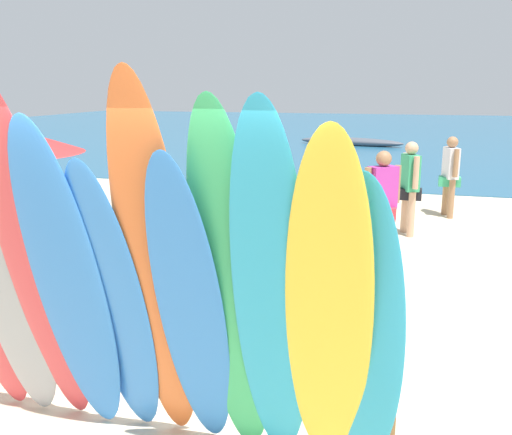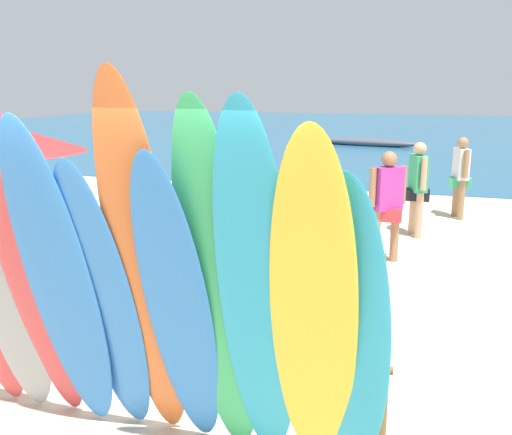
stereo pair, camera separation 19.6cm
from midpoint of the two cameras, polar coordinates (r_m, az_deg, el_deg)
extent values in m
plane|color=beige|center=(18.17, 11.74, 4.49)|extent=(60.00, 60.00, 0.00)
cube|color=#235B7F|center=(34.58, 14.65, 8.32)|extent=(60.00, 40.00, 0.02)
cylinder|color=brown|center=(5.65, -21.87, -12.10)|extent=(0.07, 0.07, 0.62)
cylinder|color=brown|center=(4.53, 13.78, -18.05)|extent=(0.07, 0.07, 0.62)
cylinder|color=brown|center=(4.72, -6.42, -12.11)|extent=(3.35, 0.06, 0.06)
ellipsoid|color=#D13D42|center=(4.37, -20.43, -4.58)|extent=(0.52, 0.86, 2.72)
ellipsoid|color=#337AD1|center=(4.25, -17.64, -6.58)|extent=(0.61, 0.80, 2.48)
ellipsoid|color=#337AD1|center=(4.19, -13.47, -8.59)|extent=(0.56, 0.75, 2.21)
ellipsoid|color=orange|center=(3.90, -9.58, -5.73)|extent=(0.55, 0.89, 2.76)
ellipsoid|color=#337AD1|center=(3.88, -6.23, -9.49)|extent=(0.49, 0.81, 2.29)
ellipsoid|color=#38B266|center=(3.72, -2.24, -7.78)|extent=(0.54, 0.78, 2.60)
ellipsoid|color=#289EC6|center=(3.59, 1.74, -8.61)|extent=(0.52, 0.88, 2.60)
ellipsoid|color=yellow|center=(3.56, 7.40, -10.10)|extent=(0.60, 0.90, 2.46)
ellipsoid|color=#289EC6|center=(3.70, 10.79, -11.64)|extent=(0.57, 0.63, 2.18)
cylinder|color=#9E704C|center=(12.38, 19.71, 1.92)|extent=(0.12, 0.12, 0.79)
cylinder|color=#9E704C|center=(12.08, 20.24, 1.62)|extent=(0.12, 0.12, 0.79)
cube|color=#33A36B|center=(12.18, 20.09, 3.30)|extent=(0.42, 0.26, 0.19)
cube|color=silver|center=(12.13, 20.23, 5.03)|extent=(0.33, 0.45, 0.62)
sphere|color=#9E704C|center=(12.08, 20.39, 7.01)|extent=(0.22, 0.22, 0.22)
cylinder|color=#9E704C|center=(12.36, 19.82, 5.37)|extent=(0.10, 0.10, 0.55)
cylinder|color=#9E704C|center=(11.88, 20.68, 5.02)|extent=(0.10, 0.10, 0.55)
cylinder|color=#9E704C|center=(8.93, 14.27, -1.72)|extent=(0.12, 0.12, 0.82)
cylinder|color=#9E704C|center=(8.73, 12.50, -1.95)|extent=(0.12, 0.12, 0.82)
cube|color=#DB333D|center=(8.75, 13.51, 0.34)|extent=(0.44, 0.27, 0.20)
cube|color=#B23399|center=(8.67, 13.65, 2.83)|extent=(0.46, 0.44, 0.64)
sphere|color=#9E704C|center=(8.61, 13.80, 5.68)|extent=(0.23, 0.23, 0.23)
cylinder|color=#9E704C|center=(8.83, 15.07, 3.16)|extent=(0.10, 0.10, 0.57)
cylinder|color=#9E704C|center=(8.51, 12.20, 2.95)|extent=(0.10, 0.10, 0.57)
cylinder|color=tan|center=(10.39, 16.47, 0.18)|extent=(0.12, 0.12, 0.81)
cylinder|color=tan|center=(10.69, 15.86, 0.58)|extent=(0.12, 0.12, 0.81)
cube|color=black|center=(10.47, 16.28, 2.19)|extent=(0.43, 0.27, 0.19)
cube|color=#33A36B|center=(10.41, 16.41, 4.25)|extent=(0.35, 0.47, 0.63)
sphere|color=tan|center=(10.36, 16.57, 6.60)|extent=(0.23, 0.23, 0.23)
cylinder|color=tan|center=(10.16, 16.94, 4.21)|extent=(0.10, 0.10, 0.56)
cylinder|color=tan|center=(10.65, 15.94, 4.66)|extent=(0.10, 0.10, 0.56)
cylinder|color=#B7B7BC|center=(8.07, -17.40, -5.49)|extent=(0.02, 0.02, 0.28)
cylinder|color=#B7B7BC|center=(7.87, -14.75, -5.78)|extent=(0.02, 0.02, 0.28)
cylinder|color=#B7B7BC|center=(8.38, -16.10, -4.71)|extent=(0.02, 0.02, 0.28)
cylinder|color=#B7B7BC|center=(8.19, -13.52, -4.97)|extent=(0.02, 0.02, 0.28)
cube|color=#2D9370|center=(8.08, -15.51, -4.19)|extent=(0.53, 0.49, 0.03)
cube|color=#2D9370|center=(8.28, -14.58, -1.75)|extent=(0.51, 0.25, 0.53)
cylinder|color=silver|center=(6.95, -22.97, -0.84)|extent=(0.04, 0.04, 2.16)
ellipsoid|color=#4C515B|center=(25.91, 11.03, 7.40)|extent=(4.75, 1.61, 0.38)
camera|label=1|loc=(0.10, -89.12, 0.21)|focal=40.10mm
camera|label=2|loc=(0.10, 90.88, -0.21)|focal=40.10mm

